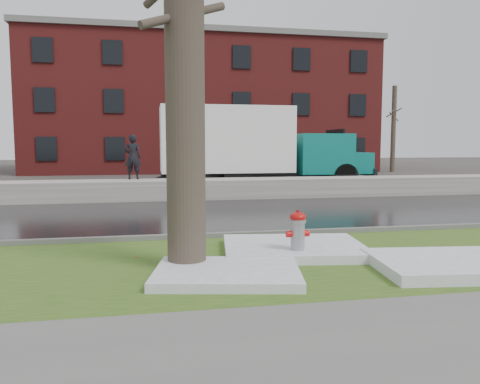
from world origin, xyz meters
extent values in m
plane|color=#47423D|center=(0.00, 0.00, 0.00)|extent=(120.00, 120.00, 0.00)
cube|color=#2C4D19|center=(0.00, -1.25, 0.02)|extent=(60.00, 4.50, 0.04)
cube|color=slate|center=(0.00, -5.00, 0.03)|extent=(60.00, 3.00, 0.05)
cube|color=black|center=(0.00, 4.50, 0.01)|extent=(60.00, 7.00, 0.03)
cube|color=slate|center=(0.00, 13.00, 0.01)|extent=(60.00, 9.00, 0.03)
cube|color=slate|center=(0.00, 1.00, 0.07)|extent=(60.00, 0.15, 0.14)
cube|color=#BCB5AC|center=(0.00, 8.70, 0.38)|extent=(60.00, 1.60, 0.75)
cube|color=maroon|center=(2.00, 30.00, 5.00)|extent=(26.00, 12.00, 10.00)
cylinder|color=brown|center=(-6.00, 26.00, 3.25)|extent=(0.36, 0.36, 6.50)
cylinder|color=brown|center=(-6.00, 26.00, 4.20)|extent=(0.84, 1.62, 0.73)
cylinder|color=brown|center=(-6.00, 26.00, 5.10)|extent=(1.08, 1.26, 0.66)
cylinder|color=brown|center=(-6.00, 26.00, 3.60)|extent=(1.40, 0.61, 0.63)
cylinder|color=brown|center=(16.00, 24.00, 3.25)|extent=(0.36, 0.36, 6.50)
cylinder|color=brown|center=(16.00, 24.00, 4.20)|extent=(0.84, 1.62, 0.73)
cylinder|color=brown|center=(16.00, 24.00, 5.10)|extent=(1.08, 1.26, 0.66)
cylinder|color=brown|center=(16.00, 24.00, 3.60)|extent=(1.40, 0.61, 0.63)
cylinder|color=#93949A|center=(0.27, -1.18, 0.42)|extent=(0.26, 0.26, 0.75)
ellipsoid|color=#B70F0E|center=(0.27, -1.18, 0.79)|extent=(0.30, 0.30, 0.17)
cylinder|color=#B70F0E|center=(0.27, -1.18, 0.89)|extent=(0.06, 0.06, 0.05)
cylinder|color=#B70F0E|center=(0.12, -1.19, 0.49)|extent=(0.11, 0.12, 0.12)
cylinder|color=#B70F0E|center=(0.43, -1.17, 0.49)|extent=(0.11, 0.12, 0.12)
cylinder|color=#93949A|center=(0.27, -1.03, 0.49)|extent=(0.15, 0.11, 0.15)
cylinder|color=brown|center=(-1.71, -1.45, 3.97)|extent=(0.75, 0.75, 7.86)
cylinder|color=brown|center=(-1.71, -1.45, 4.08)|extent=(1.45, 0.99, 0.70)
cube|color=black|center=(2.59, 12.30, 0.71)|extent=(8.77, 1.12, 0.24)
cube|color=white|center=(1.16, 12.30, 2.30)|extent=(5.93, 2.76, 2.96)
cube|color=#0C6F67|center=(5.71, 12.29, 1.64)|extent=(2.53, 2.64, 1.86)
cube|color=#0C6F67|center=(7.30, 12.28, 1.21)|extent=(1.32, 2.42, 0.99)
cube|color=black|center=(6.48, 12.29, 2.30)|extent=(0.09, 2.19, 0.99)
cube|color=black|center=(-2.46, 12.31, 0.36)|extent=(1.88, 1.32, 0.74)
cylinder|color=black|center=(6.53, 11.13, 0.60)|extent=(1.21, 0.33, 1.21)
cylinder|color=black|center=(6.53, 13.44, 0.60)|extent=(1.21, 0.33, 1.21)
cylinder|color=black|center=(1.49, 11.15, 0.60)|extent=(1.21, 0.33, 1.21)
cylinder|color=black|center=(1.49, 13.45, 0.60)|extent=(1.21, 0.33, 1.21)
cylinder|color=black|center=(-0.27, 11.15, 0.60)|extent=(1.21, 0.33, 1.21)
cylinder|color=black|center=(-0.26, 13.46, 0.60)|extent=(1.21, 0.33, 1.21)
imported|color=black|center=(-2.92, 9.25, 1.60)|extent=(0.67, 0.48, 1.71)
cube|color=white|center=(0.36, -0.69, 0.12)|extent=(2.84, 2.33, 0.16)
cube|color=white|center=(-1.15, -2.13, 0.11)|extent=(2.47, 2.00, 0.14)
cube|color=white|center=(2.68, -2.40, 0.13)|extent=(2.99, 2.12, 0.18)
camera|label=1|loc=(-2.28, -9.02, 2.06)|focal=35.00mm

